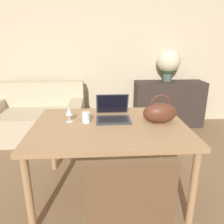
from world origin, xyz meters
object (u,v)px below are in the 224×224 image
(chair, at_px, (126,219))
(handbag, at_px, (160,112))
(couch, at_px, (37,118))
(wine_glass, at_px, (69,112))
(flower_vase, at_px, (168,63))
(drinking_glass, at_px, (86,117))
(laptop, at_px, (113,112))

(chair, distance_m, handbag, 1.08)
(couch, height_order, wine_glass, wine_glass)
(chair, xyz_separation_m, handbag, (0.43, 0.94, 0.29))
(couch, relative_size, flower_vase, 2.71)
(couch, xyz_separation_m, wine_glass, (0.70, -1.36, 0.54))
(chair, relative_size, handbag, 3.04)
(drinking_glass, bearing_deg, couch, 121.78)
(chair, height_order, flower_vase, flower_vase)
(couch, distance_m, wine_glass, 1.62)
(laptop, bearing_deg, couch, 131.00)
(wine_glass, distance_m, flower_vase, 2.28)
(laptop, height_order, handbag, handbag)
(laptop, xyz_separation_m, handbag, (0.42, -0.14, 0.04))
(couch, distance_m, flower_vase, 2.34)
(chair, relative_size, couch, 0.66)
(chair, xyz_separation_m, couch, (-1.11, 2.37, -0.25))
(laptop, bearing_deg, drinking_glass, -159.30)
(wine_glass, xyz_separation_m, flower_vase, (1.47, 1.73, 0.27))
(couch, xyz_separation_m, laptop, (1.11, -1.28, 0.50))
(drinking_glass, relative_size, flower_vase, 0.18)
(couch, relative_size, drinking_glass, 14.86)
(laptop, height_order, wine_glass, laptop)
(laptop, xyz_separation_m, drinking_glass, (-0.26, -0.10, -0.01))
(drinking_glass, xyz_separation_m, handbag, (0.68, -0.05, 0.05))
(chair, distance_m, couch, 2.63)
(couch, xyz_separation_m, handbag, (1.54, -1.42, 0.54))
(laptop, relative_size, drinking_glass, 3.43)
(chair, bearing_deg, couch, 113.48)
(couch, distance_m, drinking_glass, 1.69)
(drinking_glass, xyz_separation_m, wine_glass, (-0.16, 0.02, 0.05))
(wine_glass, bearing_deg, chair, -67.88)
(chair, height_order, drinking_glass, chair)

